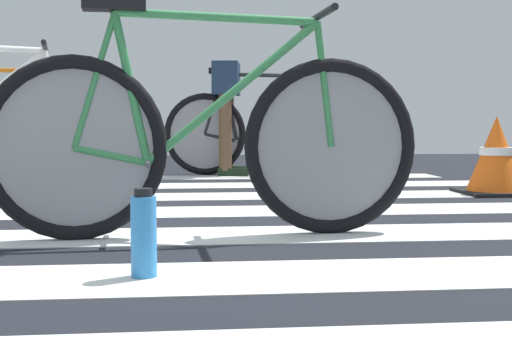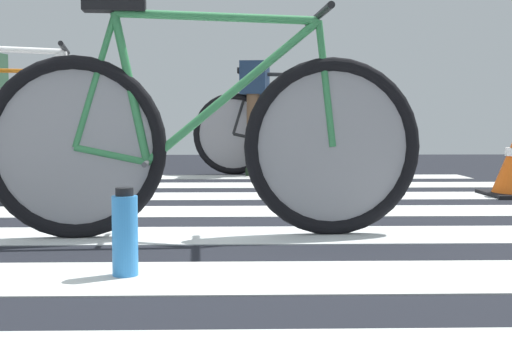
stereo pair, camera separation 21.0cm
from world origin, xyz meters
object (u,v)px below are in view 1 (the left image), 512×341
Objects in this scene: water_bottle at (144,235)px; bicycle_4_of_4 at (263,131)px; cyclist_4_of_4 at (227,102)px; bicycle_1_of_4 at (205,140)px; traffic_cone at (496,157)px.

bicycle_4_of_4 is at bearing 78.85° from water_bottle.
cyclist_4_of_4 is (-0.31, 0.04, 0.25)m from bicycle_4_of_4.
bicycle_4_of_4 is at bearing 0.00° from cyclist_4_of_4.
bicycle_1_of_4 and bicycle_4_of_4 have the same top height.
bicycle_4_of_4 reaches higher than traffic_cone.
traffic_cone is (1.61, -1.84, -0.40)m from cyclist_4_of_4.
traffic_cone reaches higher than water_bottle.
bicycle_1_of_4 is 3.47× the size of traffic_cone.
water_bottle is (-0.20, -0.72, -0.26)m from bicycle_1_of_4.
bicycle_4_of_4 is 2.22m from traffic_cone.
bicycle_4_of_4 reaches higher than water_bottle.
bicycle_1_of_4 is at bearing -87.11° from cyclist_4_of_4.
cyclist_4_of_4 is at bearing 131.22° from traffic_cone.
bicycle_1_of_4 is 1.00× the size of bicycle_4_of_4.
bicycle_4_of_4 is at bearing 76.26° from bicycle_1_of_4.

